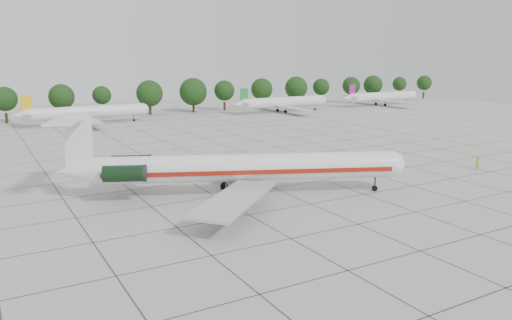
{
  "coord_description": "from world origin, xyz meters",
  "views": [
    {
      "loc": [
        -32.29,
        -51.94,
        16.49
      ],
      "look_at": [
        -1.62,
        1.61,
        3.5
      ],
      "focal_mm": 35.0,
      "sensor_mm": 36.0,
      "label": 1
    }
  ],
  "objects_px": {
    "main_airliner": "(230,168)",
    "bg_airliner_e": "(383,97)",
    "bg_airliner_c": "(87,112)",
    "bg_airliner_d": "(284,102)",
    "ground_crew": "(477,163)"
  },
  "relations": [
    {
      "from": "ground_crew",
      "to": "bg_airliner_e",
      "type": "distance_m",
      "value": 96.33
    },
    {
      "from": "bg_airliner_c",
      "to": "bg_airliner_d",
      "type": "height_order",
      "value": "same"
    },
    {
      "from": "main_airliner",
      "to": "ground_crew",
      "type": "distance_m",
      "value": 38.16
    },
    {
      "from": "bg_airliner_c",
      "to": "bg_airliner_e",
      "type": "height_order",
      "value": "same"
    },
    {
      "from": "main_airliner",
      "to": "bg_airliner_e",
      "type": "height_order",
      "value": "main_airliner"
    },
    {
      "from": "bg_airliner_c",
      "to": "bg_airliner_d",
      "type": "xyz_separation_m",
      "value": [
        55.86,
        -1.44,
        0.0
      ]
    },
    {
      "from": "main_airliner",
      "to": "bg_airliner_d",
      "type": "distance_m",
      "value": 90.1
    },
    {
      "from": "bg_airliner_c",
      "to": "bg_airliner_e",
      "type": "distance_m",
      "value": 95.46
    },
    {
      "from": "main_airliner",
      "to": "bg_airliner_e",
      "type": "relative_size",
      "value": 1.41
    },
    {
      "from": "main_airliner",
      "to": "bg_airliner_d",
      "type": "height_order",
      "value": "main_airliner"
    },
    {
      "from": "ground_crew",
      "to": "bg_airliner_d",
      "type": "bearing_deg",
      "value": -139.79
    },
    {
      "from": "ground_crew",
      "to": "main_airliner",
      "type": "bearing_deg",
      "value": -46.51
    },
    {
      "from": "bg_airliner_d",
      "to": "ground_crew",
      "type": "bearing_deg",
      "value": -102.03
    },
    {
      "from": "bg_airliner_c",
      "to": "main_airliner",
      "type": "bearing_deg",
      "value": -88.72
    },
    {
      "from": "main_airliner",
      "to": "ground_crew",
      "type": "bearing_deg",
      "value": 14.66
    }
  ]
}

